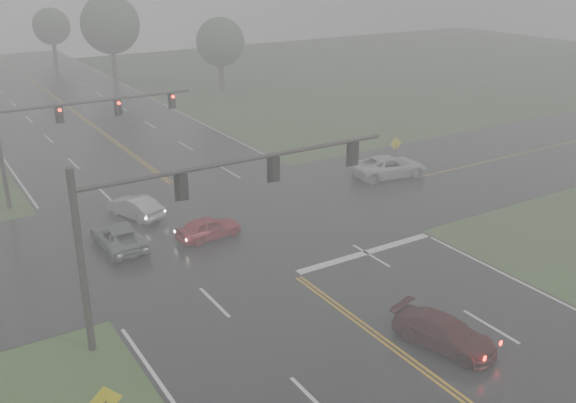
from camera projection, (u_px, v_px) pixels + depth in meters
main_road at (240, 235)px, 35.85m from camera, size 18.00×160.00×0.02m
cross_street at (224, 223)px, 37.43m from camera, size 120.00×14.00×0.02m
stop_bar at (366, 253)px, 33.64m from camera, size 8.50×0.50×0.01m
sedan_maroon at (443, 346)px, 25.68m from camera, size 2.87×4.61×1.25m
sedan_red at (209, 238)px, 35.39m from camera, size 3.74×1.72×1.24m
sedan_silver at (136, 217)px, 38.21m from camera, size 2.53×4.12×1.28m
car_grey at (120, 248)px, 34.27m from camera, size 2.13×4.52×1.25m
pickup_white at (389, 177)px, 45.10m from camera, size 5.70×3.37×1.49m
signal_gantry_near at (188, 202)px, 25.78m from camera, size 14.33×0.33×7.59m
signal_gantry_far at (64, 124)px, 39.82m from camera, size 12.50×0.34×6.77m
sign_diamond_east at (396, 147)px, 46.13m from camera, size 1.01×0.13×2.42m
tree_ne_a at (110, 24)px, 76.33m from camera, size 6.97×6.97×10.23m
tree_e_near at (220, 42)px, 72.36m from camera, size 5.49×5.49×8.06m
tree_n_far at (51, 26)px, 90.64m from camera, size 5.17×5.17×7.59m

